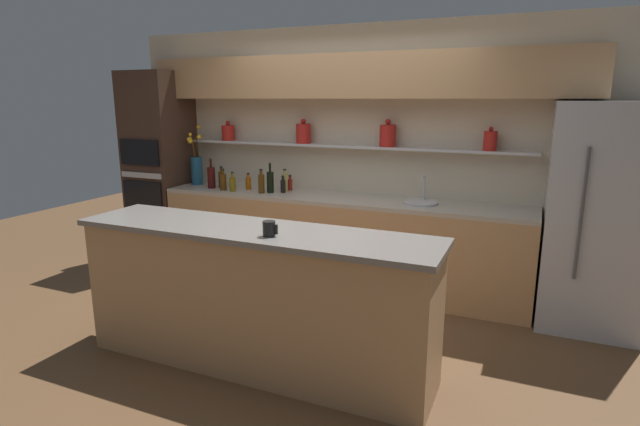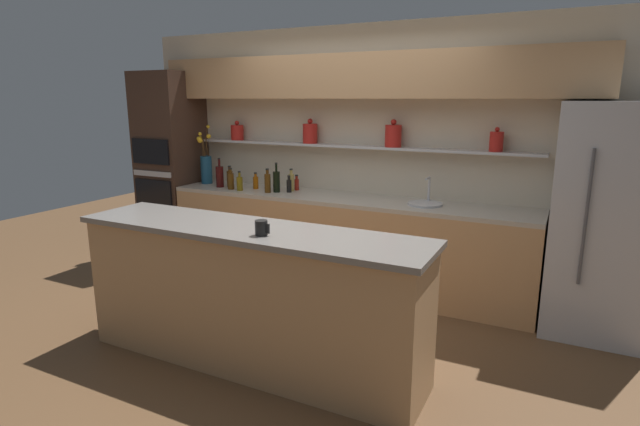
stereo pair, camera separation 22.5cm
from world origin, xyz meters
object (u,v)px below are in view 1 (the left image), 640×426
object	(u,v)px
flower_vase	(196,167)
coffee_mug	(269,229)
bottle_sauce_0	(290,184)
bottle_spirit_7	(223,181)
oven_tower	(161,168)
bottle_wine_8	(270,182)
bottle_wine_1	(211,177)
bottle_spirit_4	(285,182)
bottle_spirit_5	(261,183)
refrigerator	(596,218)
bottle_sauce_3	(248,183)
bottle_sauce_9	(283,186)
sink_fixture	(421,201)
bottle_spirit_6	(222,179)
bottle_oil_2	(233,184)

from	to	relation	value
flower_vase	coffee_mug	bearing A→B (deg)	-43.48
bottle_sauce_0	bottle_spirit_7	size ratio (longest dim) A/B	0.72
oven_tower	bottle_wine_8	distance (m)	1.49
bottle_wine_1	bottle_spirit_4	distance (m)	0.84
bottle_sauce_0	bottle_wine_8	size ratio (longest dim) A/B	0.53
bottle_wine_1	bottle_spirit_7	distance (m)	0.20
bottle_spirit_7	coffee_mug	world-z (taller)	bottle_spirit_7
bottle_wine_1	bottle_spirit_5	xyz separation A→B (m)	(0.65, -0.04, -0.02)
refrigerator	bottle_spirit_7	world-z (taller)	refrigerator
oven_tower	coffee_mug	distance (m)	3.10
bottle_sauce_3	bottle_sauce_9	size ratio (longest dim) A/B	1.00
sink_fixture	bottle_sauce_9	world-z (taller)	sink_fixture
bottle_spirit_6	bottle_wine_8	xyz separation A→B (m)	(0.64, -0.05, 0.02)
coffee_mug	bottle_spirit_6	bearing A→B (deg)	131.47
refrigerator	bottle_oil_2	distance (m)	3.42
sink_fixture	bottle_spirit_6	xyz separation A→B (m)	(-2.21, -0.02, 0.07)
refrigerator	bottle_sauce_9	world-z (taller)	refrigerator
sink_fixture	bottle_wine_8	xyz separation A→B (m)	(-1.56, -0.07, 0.09)
bottle_sauce_3	bottle_wine_8	xyz separation A→B (m)	(0.31, -0.07, 0.04)
refrigerator	bottle_spirit_6	xyz separation A→B (m)	(-3.65, 0.03, 0.08)
flower_vase	bottle_wine_8	size ratio (longest dim) A/B	2.14
bottle_spirit_4	bottle_spirit_5	world-z (taller)	bottle_spirit_5
bottle_spirit_4	bottle_oil_2	bearing A→B (deg)	-156.22
bottle_sauce_0	bottle_oil_2	size ratio (longest dim) A/B	0.79
bottle_wine_8	bottle_sauce_9	bearing A→B (deg)	23.60
sink_fixture	bottle_sauce_9	bearing A→B (deg)	-179.16
bottle_sauce_0	coffee_mug	size ratio (longest dim) A/B	1.63
bottle_wine_1	bottle_spirit_4	world-z (taller)	bottle_wine_1
bottle_spirit_7	bottle_oil_2	bearing A→B (deg)	-10.01
flower_vase	bottle_oil_2	bearing A→B (deg)	-18.90
bottle_spirit_4	bottle_spirit_6	world-z (taller)	bottle_spirit_4
bottle_sauce_3	bottle_spirit_4	size ratio (longest dim) A/B	0.75
bottle_sauce_0	bottle_spirit_5	bearing A→B (deg)	-127.35
flower_vase	bottle_spirit_7	world-z (taller)	flower_vase
bottle_spirit_5	bottle_wine_8	distance (m)	0.09
refrigerator	sink_fixture	size ratio (longest dim) A/B	5.83
refrigerator	bottle_sauce_0	world-z (taller)	refrigerator
oven_tower	coffee_mug	bearing A→B (deg)	-36.78
refrigerator	bottle_spirit_7	xyz separation A→B (m)	(-3.55, -0.10, 0.08)
bottle_oil_2	coffee_mug	bearing A→B (deg)	-50.62
refrigerator	bottle_spirit_4	distance (m)	2.91
refrigerator	bottle_sauce_9	distance (m)	2.89
refrigerator	bottle_spirit_6	world-z (taller)	refrigerator
bottle_spirit_7	coffee_mug	distance (m)	2.30
bottle_sauce_3	coffee_mug	bearing A→B (deg)	-55.09
refrigerator	bottle_sauce_0	distance (m)	2.89
oven_tower	bottle_oil_2	bearing A→B (deg)	-8.21
bottle_oil_2	coffee_mug	xyz separation A→B (m)	(1.40, -1.70, 0.07)
refrigerator	bottle_sauce_3	distance (m)	3.32
bottle_sauce_0	bottle_spirit_6	world-z (taller)	bottle_spirit_6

